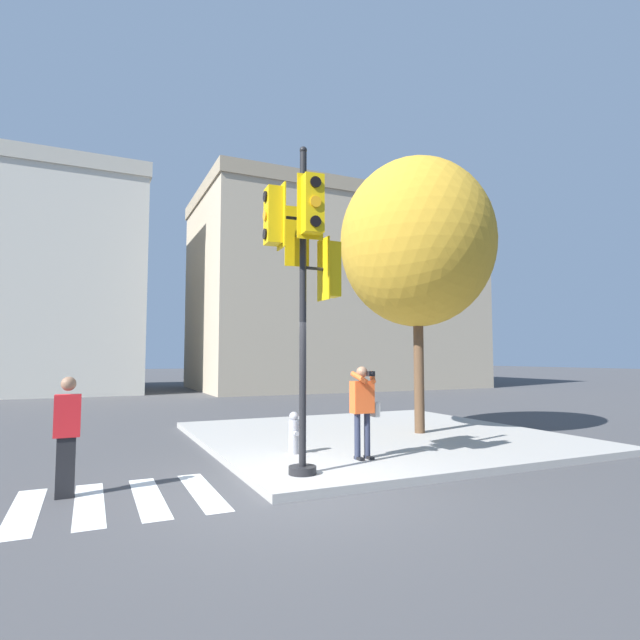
# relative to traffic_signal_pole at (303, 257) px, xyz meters

# --- Properties ---
(ground_plane) EXTENTS (160.00, 160.00, 0.00)m
(ground_plane) POSITION_rel_traffic_signal_pole_xyz_m (-0.31, -0.41, -3.56)
(ground_plane) COLOR #424244
(sidewalk_corner) EXTENTS (8.00, 8.00, 0.14)m
(sidewalk_corner) POSITION_rel_traffic_signal_pole_xyz_m (3.19, 3.09, -3.49)
(sidewalk_corner) COLOR #9E9B96
(sidewalk_corner) RESTS_ON ground_plane
(crosswalk_stripes) EXTENTS (4.86, 2.24, 0.01)m
(crosswalk_stripes) POSITION_rel_traffic_signal_pole_xyz_m (-3.75, 0.15, -3.55)
(crosswalk_stripes) COLOR silver
(crosswalk_stripes) RESTS_ON ground_plane
(traffic_signal_pole) EXTENTS (1.30, 1.31, 5.24)m
(traffic_signal_pole) POSITION_rel_traffic_signal_pole_xyz_m (0.00, 0.00, 0.00)
(traffic_signal_pole) COLOR black
(traffic_signal_pole) RESTS_ON sidewalk_corner
(person_photographer) EXTENTS (0.58, 0.54, 1.64)m
(person_photographer) POSITION_rel_traffic_signal_pole_xyz_m (1.44, 0.61, -2.44)
(person_photographer) COLOR black
(person_photographer) RESTS_ON sidewalk_corner
(pedestrian_distant) EXTENTS (0.34, 0.20, 1.67)m
(pedestrian_distant) POSITION_rel_traffic_signal_pole_xyz_m (-3.32, 0.62, -2.67)
(pedestrian_distant) COLOR black
(pedestrian_distant) RESTS_ON ground_plane
(street_tree) EXTENTS (3.78, 3.78, 6.71)m
(street_tree) POSITION_rel_traffic_signal_pole_xyz_m (4.19, 2.71, 1.20)
(street_tree) COLOR brown
(street_tree) RESTS_ON sidewalk_corner
(fire_hydrant) EXTENTS (0.20, 0.26, 0.78)m
(fire_hydrant) POSITION_rel_traffic_signal_pole_xyz_m (0.48, 1.57, -3.04)
(fire_hydrant) COLOR #99999E
(fire_hydrant) RESTS_ON sidewalk_corner
(building_right) EXTENTS (17.74, 10.02, 12.04)m
(building_right) POSITION_rel_traffic_signal_pole_xyz_m (11.39, 21.81, 2.48)
(building_right) COLOR tan
(building_right) RESTS_ON ground_plane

